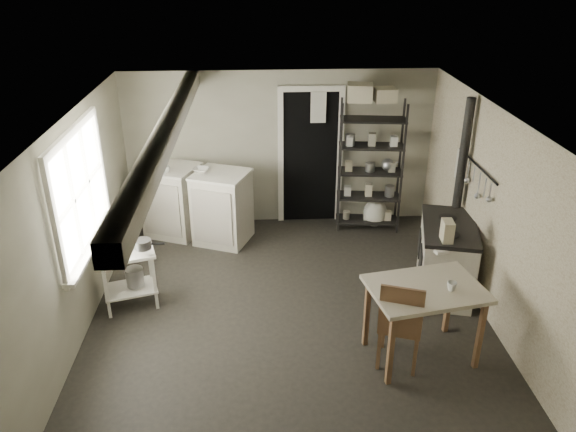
{
  "coord_description": "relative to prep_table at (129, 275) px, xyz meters",
  "views": [
    {
      "loc": [
        -0.31,
        -5.38,
        3.81
      ],
      "look_at": [
        0.0,
        0.3,
        1.1
      ],
      "focal_mm": 35.0,
      "sensor_mm": 36.0,
      "label": 1
    }
  ],
  "objects": [
    {
      "name": "floor",
      "position": [
        1.85,
        -0.27,
        -0.4
      ],
      "size": [
        5.0,
        5.0,
        0.0
      ],
      "primitive_type": "plane",
      "color": "black",
      "rests_on": "ground"
    },
    {
      "name": "ceiling",
      "position": [
        1.85,
        -0.27,
        1.9
      ],
      "size": [
        5.0,
        5.0,
        0.0
      ],
      "primitive_type": "plane",
      "rotation": [
        3.14,
        0.0,
        0.0
      ],
      "color": "silver",
      "rests_on": "wall_back"
    },
    {
      "name": "wall_back",
      "position": [
        1.85,
        2.23,
        0.75
      ],
      "size": [
        4.5,
        0.02,
        2.3
      ],
      "primitive_type": "cube",
      "color": "#A19E89",
      "rests_on": "ground"
    },
    {
      "name": "wall_front",
      "position": [
        1.85,
        -2.77,
        0.75
      ],
      "size": [
        4.5,
        0.02,
        2.3
      ],
      "primitive_type": "cube",
      "color": "#A19E89",
      "rests_on": "ground"
    },
    {
      "name": "wall_left",
      "position": [
        -0.4,
        -0.27,
        0.75
      ],
      "size": [
        0.02,
        5.0,
        2.3
      ],
      "primitive_type": "cube",
      "color": "#A19E89",
      "rests_on": "ground"
    },
    {
      "name": "wall_right",
      "position": [
        4.1,
        -0.27,
        0.75
      ],
      "size": [
        0.02,
        5.0,
        2.3
      ],
      "primitive_type": "cube",
      "color": "#A19E89",
      "rests_on": "ground"
    },
    {
      "name": "window",
      "position": [
        -0.37,
        -0.07,
        1.1
      ],
      "size": [
        0.12,
        1.76,
        1.28
      ],
      "primitive_type": null,
      "color": "white",
      "rests_on": "wall_left"
    },
    {
      "name": "doorway",
      "position": [
        2.3,
        2.2,
        0.6
      ],
      "size": [
        0.96,
        0.1,
        2.08
      ],
      "primitive_type": null,
      "color": "white",
      "rests_on": "ground"
    },
    {
      "name": "ceiling_beam",
      "position": [
        0.65,
        -0.27,
        1.8
      ],
      "size": [
        0.18,
        5.0,
        0.18
      ],
      "primitive_type": null,
      "color": "white",
      "rests_on": "ceiling"
    },
    {
      "name": "wallpaper_panel",
      "position": [
        4.09,
        -0.27,
        0.75
      ],
      "size": [
        0.01,
        5.0,
        2.3
      ],
      "primitive_type": null,
      "color": "beige",
      "rests_on": "wall_right"
    },
    {
      "name": "utensil_rail",
      "position": [
        4.04,
        0.33,
        1.15
      ],
      "size": [
        0.06,
        1.2,
        0.44
      ],
      "primitive_type": null,
      "color": "#ADADAF",
      "rests_on": "wall_right"
    },
    {
      "name": "prep_table",
      "position": [
        0.0,
        0.0,
        0.0
      ],
      "size": [
        0.73,
        0.61,
        0.71
      ],
      "primitive_type": null,
      "rotation": [
        0.0,
        0.0,
        0.29
      ],
      "color": "white",
      "rests_on": "ground"
    },
    {
      "name": "stockpot",
      "position": [
        -0.11,
        0.06,
        0.54
      ],
      "size": [
        0.32,
        0.32,
        0.3
      ],
      "primitive_type": "cylinder",
      "rotation": [
        0.0,
        0.0,
        -0.14
      ],
      "color": "#ADADAF",
      "rests_on": "prep_table"
    },
    {
      "name": "saucepan",
      "position": [
        0.23,
        -0.08,
        0.45
      ],
      "size": [
        0.23,
        0.23,
        0.1
      ],
      "primitive_type": "cylinder",
      "rotation": [
        0.0,
        0.0,
        -0.25
      ],
      "color": "#ADADAF",
      "rests_on": "prep_table"
    },
    {
      "name": "bucket",
      "position": [
        0.07,
        -0.01,
        -0.02
      ],
      "size": [
        0.23,
        0.23,
        0.22
      ],
      "primitive_type": "cylinder",
      "rotation": [
        0.0,
        0.0,
        -0.17
      ],
      "color": "#ADADAF",
      "rests_on": "prep_table"
    },
    {
      "name": "base_cabinets",
      "position": [
        0.64,
        1.73,
        0.06
      ],
      "size": [
        1.7,
        1.2,
        1.03
      ],
      "primitive_type": null,
      "rotation": [
        0.0,
        0.0,
        -0.37
      ],
      "color": "beige",
      "rests_on": "ground"
    },
    {
      "name": "mixing_bowl",
      "position": [
        0.73,
        1.67,
        0.55
      ],
      "size": [
        0.32,
        0.32,
        0.07
      ],
      "primitive_type": "imported",
      "rotation": [
        0.0,
        0.0,
        -0.17
      ],
      "color": "silver",
      "rests_on": "base_cabinets"
    },
    {
      "name": "counter_cup",
      "position": [
        0.25,
        1.65,
        0.57
      ],
      "size": [
        0.15,
        0.15,
        0.1
      ],
      "primitive_type": "imported",
      "rotation": [
        0.0,
        0.0,
        0.24
      ],
      "color": "silver",
      "rests_on": "base_cabinets"
    },
    {
      "name": "shelf_rack",
      "position": [
        3.14,
        1.88,
        0.55
      ],
      "size": [
        0.95,
        0.46,
        1.93
      ],
      "primitive_type": null,
      "rotation": [
        0.0,
        0.0,
        -0.11
      ],
      "color": "black",
      "rests_on": "ground"
    },
    {
      "name": "shelf_jar",
      "position": [
        2.82,
        1.88,
        0.97
      ],
      "size": [
        0.1,
        0.1,
        0.19
      ],
      "primitive_type": "imported",
      "rotation": [
        0.0,
        0.0,
        -0.15
      ],
      "color": "silver",
      "rests_on": "shelf_rack"
    },
    {
      "name": "storage_box_a",
      "position": [
        2.93,
        1.88,
        1.61
      ],
      "size": [
        0.39,
        0.35,
        0.23
      ],
      "primitive_type": "cube",
      "rotation": [
        0.0,
        0.0,
        -0.17
      ],
      "color": "beige",
      "rests_on": "shelf_rack"
    },
    {
      "name": "storage_box_b",
      "position": [
        3.26,
        1.84,
        1.59
      ],
      "size": [
        0.3,
        0.28,
        0.18
      ],
      "primitive_type": "cube",
      "rotation": [
        0.0,
        0.0,
        0.05
      ],
      "color": "beige",
      "rests_on": "shelf_rack"
    },
    {
      "name": "stove",
      "position": [
        3.77,
        0.14,
        0.04
      ],
      "size": [
        0.87,
        1.23,
        0.87
      ],
      "primitive_type": null,
      "rotation": [
        0.0,
        0.0,
        -0.24
      ],
      "color": "beige",
      "rests_on": "ground"
    },
    {
      "name": "stovepipe",
      "position": [
        3.99,
        0.6,
        1.19
      ],
      "size": [
        0.13,
        0.13,
        1.36
      ],
      "primitive_type": null,
      "rotation": [
        0.0,
        0.0,
        -0.24
      ],
      "color": "black",
      "rests_on": "stove"
    },
    {
      "name": "side_ledge",
      "position": [
        3.67,
        -0.21,
        0.03
      ],
      "size": [
        0.6,
        0.42,
        0.83
      ],
      "primitive_type": null,
      "rotation": [
        0.0,
        0.0,
        0.25
      ],
      "color": "white",
      "rests_on": "ground"
    },
    {
      "name": "oats_box",
      "position": [
        3.59,
        -0.24,
        0.61
      ],
      "size": [
        0.13,
        0.2,
        0.29
      ],
      "primitive_type": "cube",
      "rotation": [
        0.0,
        0.0,
        -0.08
      ],
      "color": "beige",
      "rests_on": "side_ledge"
    },
    {
      "name": "work_table",
      "position": [
        3.14,
        -1.09,
        -0.02
      ],
      "size": [
        1.22,
        0.96,
        0.83
      ],
      "primitive_type": null,
      "rotation": [
        0.0,
        0.0,
        0.19
      ],
      "color": "beige",
      "rests_on": "ground"
    },
    {
      "name": "table_cup",
      "position": [
        3.36,
        -1.16,
        0.4
      ],
      "size": [
        0.12,
        0.12,
        0.09
      ],
      "primitive_type": "imported",
      "rotation": [
        0.0,
        0.0,
        -0.22
      ],
      "color": "silver",
      "rests_on": "work_table"
    },
    {
      "name": "chair",
      "position": [
        2.9,
        -1.17,
        0.08
      ],
      "size": [
        0.53,
        0.55,
        1.0
      ],
      "primitive_type": null,
      "rotation": [
        0.0,
        0.0,
        -0.34
      ],
      "color": "brown",
      "rests_on": "ground"
    },
    {
      "name": "flour_sack",
      "position": [
        3.26,
        1.91,
        -0.16
      ],
      "size": [
        0.44,
        0.4,
        0.43
      ],
      "primitive_type": "ellipsoid",
      "rotation": [
        0.0,
        0.0,
        -0.32
      ],
      "color": "beige",
      "rests_on": "ground"
    },
    {
      "name": "floor_crock",
      "position": [
        3.28,
        -0.38,
        -0.33
      ],
      "size": [
        0.12,
        0.12,
        0.13
      ],
      "primitive_type": "cylinder",
      "rotation": [
        0.0,
        0.0,
        0.13
      ],
      "color": "silver",
      "rests_on": "ground"
    }
  ]
}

